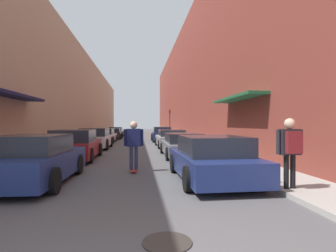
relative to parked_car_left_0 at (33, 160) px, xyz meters
name	(u,v)px	position (x,y,z in m)	size (l,w,h in m)	color
ground	(135,141)	(2.56, 18.29, -0.65)	(135.74, 135.74, 0.00)	#515154
curb_strip_left	(97,137)	(-2.00, 24.46, -0.59)	(1.80, 61.70, 0.12)	#A3A099
curb_strip_right	(173,137)	(7.12, 24.46, -0.59)	(1.80, 61.70, 0.12)	#A3A099
building_row_left	(72,97)	(-4.90, 24.45, 4.21)	(4.90, 61.70, 9.72)	tan
building_row_right	(196,85)	(10.02, 24.46, 5.90)	(4.90, 61.70, 13.11)	brown
parked_car_left_0	(33,160)	(0.00, 0.00, 0.00)	(2.04, 4.12, 1.36)	navy
parked_car_left_1	(75,145)	(-0.04, 4.98, 0.01)	(2.04, 4.35, 1.40)	maroon
parked_car_left_2	(95,139)	(-0.01, 10.57, 0.02)	(2.01, 4.44, 1.39)	silver
parked_car_left_3	(104,136)	(-0.15, 16.39, -0.05)	(1.92, 4.22, 1.27)	silver
parked_car_left_4	(112,134)	(0.03, 21.98, -0.07)	(2.02, 4.04, 1.19)	#232326
parked_car_left_5	(116,132)	(-0.04, 27.35, -0.03)	(1.91, 3.98, 1.27)	#B7B7BC
parked_car_right_0	(211,159)	(5.05, -0.12, -0.03)	(2.07, 4.23, 1.31)	navy
parked_car_right_1	(182,145)	(5.15, 5.57, -0.07)	(2.00, 4.77, 1.20)	gray
parked_car_right_2	(171,139)	(5.25, 11.21, -0.05)	(2.09, 4.72, 1.25)	#B7B7BC
parked_car_right_3	(162,134)	(5.13, 17.42, 0.02)	(1.91, 4.56, 1.40)	navy
skateboarder	(134,141)	(2.74, 1.51, 0.43)	(0.67, 0.78, 1.76)	#B2231E
manhole_cover	(167,242)	(3.31, -4.03, -0.64)	(0.70, 0.70, 0.02)	#332D28
traffic_light	(170,120)	(6.57, 22.91, 1.49)	(0.16, 0.22, 3.24)	#2D2D2D
pedestrian	(290,145)	(6.51, -1.78, 0.52)	(0.67, 0.37, 1.68)	black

